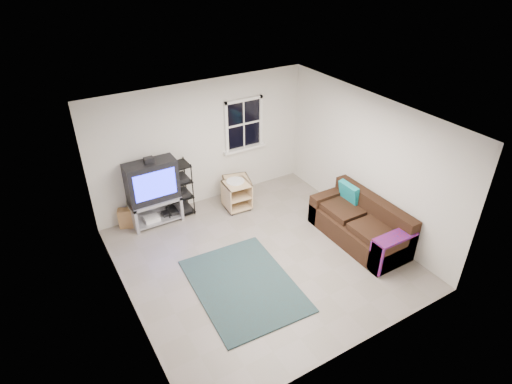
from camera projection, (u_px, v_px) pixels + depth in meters
room at (244, 127)px, 8.93m from camera, size 4.60×4.62×4.60m
tv_unit at (153, 188)px, 8.18m from camera, size 0.97×0.48×1.42m
av_rack at (177, 193)px, 8.56m from camera, size 0.58×0.42×1.15m
side_table_left at (236, 194)px, 8.86m from camera, size 0.54×0.54×0.59m
side_table_right at (236, 189)px, 9.01m from camera, size 0.64×0.64×0.61m
sofa at (361, 225)px, 7.92m from camera, size 0.87×1.97×0.90m
shag_rug at (244, 285)px, 7.00m from camera, size 1.64×2.18×0.02m
paper_bag at (126, 218)px, 8.32m from camera, size 0.32×0.27×0.39m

